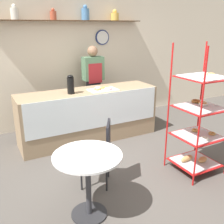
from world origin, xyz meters
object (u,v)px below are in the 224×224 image
Objects in this scene: coffee_carafe at (71,85)px; donut_tray_counter at (103,89)px; cafe_table at (88,170)px; cafe_chair at (101,147)px; pastry_rack at (199,121)px; person_worker at (93,83)px.

donut_tray_counter is at bearing -2.10° from coffee_carafe.
cafe_table is 0.62m from cafe_chair.
coffee_carafe is at bearing -152.54° from cafe_chair.
pastry_rack is 2.08× the size of cafe_chair.
donut_tray_counter is (1.08, 1.82, 0.38)m from cafe_table.
coffee_carafe is at bearing -136.68° from person_worker.
pastry_rack is 3.54× the size of donut_tray_counter.
cafe_chair is (-1.36, 0.32, -0.22)m from pastry_rack.
pastry_rack is 1.10× the size of person_worker.
cafe_chair is 2.74× the size of coffee_carafe.
person_worker is 2.80m from cafe_table.
donut_tray_counter is (0.69, 1.33, 0.41)m from cafe_chair.
person_worker is 0.70m from donut_tray_counter.
cafe_table is at bearing -7.79° from cafe_chair.
coffee_carafe is at bearing 177.90° from donut_tray_counter.
person_worker reaches higher than coffee_carafe.
pastry_rack reaches higher than coffee_carafe.
donut_tray_counter is at bearing -99.40° from person_worker.
pastry_rack is 5.69× the size of coffee_carafe.
person_worker reaches higher than cafe_chair.
coffee_carafe is (0.48, 1.84, 0.52)m from cafe_table.
donut_tray_counter reaches higher than cafe_chair.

